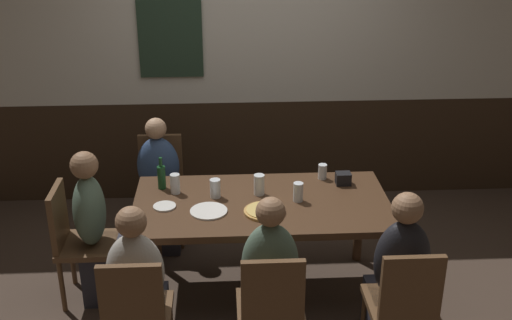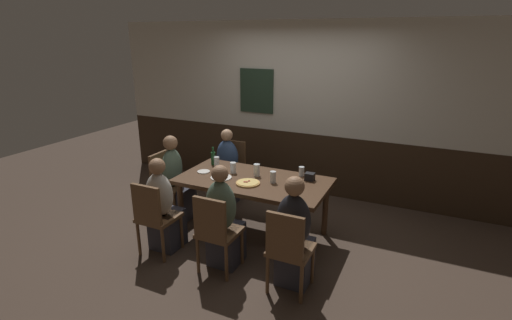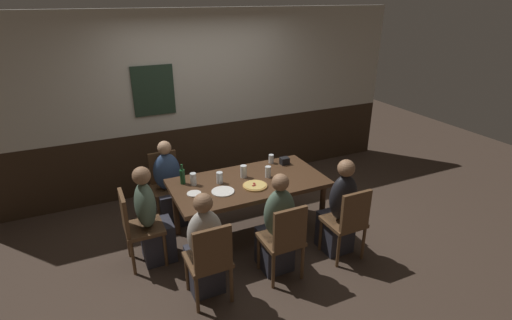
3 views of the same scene
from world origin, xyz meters
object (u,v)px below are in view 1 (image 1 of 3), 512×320
at_px(person_mid_near, 269,293).
at_px(beer_glass_tall, 175,185).
at_px(tumbler_short, 298,193).
at_px(beer_bottle_green, 162,176).
at_px(condiment_caddy, 343,178).
at_px(person_left_near, 139,299).
at_px(pint_glass_stout, 259,186).
at_px(plate_white_small, 165,206).
at_px(chair_head_west, 76,237).
at_px(highball_clear, 322,172).
at_px(pint_glass_amber, 215,189).
at_px(chair_right_near, 404,303).
at_px(person_right_near, 397,288).
at_px(chair_mid_near, 271,307).
at_px(pizza, 264,211).
at_px(chair_left_far, 161,182).
at_px(dining_table, 262,211).
at_px(person_left_far, 160,195).
at_px(person_head_west, 99,238).
at_px(plate_white_large, 209,211).
at_px(chair_left_near, 136,312).

relative_size(person_mid_near, beer_glass_tall, 7.96).
xyz_separation_m(tumbler_short, beer_bottle_green, (-0.97, 0.26, 0.03)).
xyz_separation_m(beer_glass_tall, condiment_caddy, (1.23, 0.08, -0.02)).
relative_size(person_left_near, pint_glass_stout, 7.41).
distance_m(person_left_near, plate_white_small, 0.74).
bearing_deg(person_mid_near, chair_head_west, 151.19).
bearing_deg(highball_clear, pint_glass_amber, -161.66).
bearing_deg(beer_bottle_green, tumbler_short, -14.95).
bearing_deg(chair_head_west, person_left_near, -54.02).
xyz_separation_m(chair_right_near, beer_glass_tall, (-1.40, 1.06, 0.31)).
distance_m(person_right_near, pint_glass_stout, 1.21).
bearing_deg(person_mid_near, chair_mid_near, -90.00).
relative_size(pizza, highball_clear, 2.46).
distance_m(person_left_near, highball_clear, 1.70).
bearing_deg(person_left_near, beer_bottle_green, 85.57).
height_order(person_right_near, plate_white_small, person_right_near).
relative_size(chair_mid_near, tumbler_short, 6.40).
distance_m(chair_left_far, plate_white_small, 0.97).
distance_m(person_left_near, person_right_near, 1.58).
bearing_deg(dining_table, chair_right_near, -48.23).
bearing_deg(plate_white_small, beer_bottle_green, 97.56).
xyz_separation_m(dining_table, highball_clear, (0.48, 0.36, 0.13)).
height_order(person_left_far, pizza, person_left_far).
distance_m(person_left_far, pint_glass_stout, 1.04).
xyz_separation_m(chair_right_near, beer_bottle_green, (-1.50, 1.14, 0.34)).
xyz_separation_m(chair_mid_near, highball_clear, (0.48, 1.25, 0.30)).
distance_m(dining_table, person_mid_near, 0.74).
bearing_deg(highball_clear, chair_left_far, 157.61).
relative_size(person_head_west, beer_glass_tall, 7.89).
bearing_deg(chair_left_far, tumbler_short, -40.21).
xyz_separation_m(beer_glass_tall, plate_white_large, (0.24, -0.31, -0.06)).
distance_m(chair_right_near, highball_clear, 1.32).
distance_m(person_left_near, beer_glass_tall, 0.97).
bearing_deg(pizza, condiment_caddy, 34.25).
distance_m(chair_mid_near, chair_right_near, 0.79).
distance_m(pint_glass_stout, pint_glass_amber, 0.31).
relative_size(chair_head_west, person_left_near, 0.79).
xyz_separation_m(person_left_near, person_mid_near, (0.79, -0.00, 0.02)).
xyz_separation_m(chair_head_west, plate_white_large, (0.94, -0.13, 0.25)).
relative_size(pizza, plate_white_large, 1.11).
relative_size(person_right_near, pint_glass_stout, 7.70).
height_order(chair_head_west, person_mid_near, person_mid_near).
bearing_deg(pizza, beer_glass_tall, 151.37).
xyz_separation_m(chair_left_far, tumbler_short, (1.05, -0.88, 0.30)).
bearing_deg(chair_left_near, chair_mid_near, 0.00).
distance_m(pint_glass_stout, plate_white_large, 0.44).
distance_m(person_left_near, tumbler_short, 1.31).
distance_m(person_mid_near, highball_clear, 1.23).
relative_size(chair_right_near, tumbler_short, 6.40).
height_order(beer_glass_tall, beer_bottle_green, beer_bottle_green).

